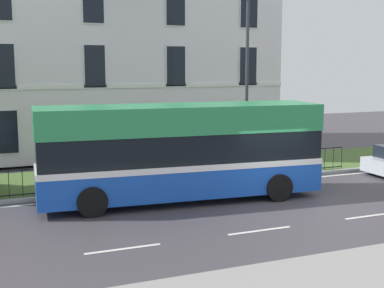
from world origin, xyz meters
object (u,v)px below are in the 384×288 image
at_px(georgian_townhouse, 115,47).
at_px(litter_bin, 152,166).
at_px(single_decker_bus, 181,151).
at_px(street_lamp_post, 247,71).

xyz_separation_m(georgian_townhouse, litter_bin, (-0.82, -8.93, -5.03)).
distance_m(single_decker_bus, litter_bin, 3.29).
height_order(georgian_townhouse, street_lamp_post, georgian_townhouse).
relative_size(single_decker_bus, litter_bin, 9.38).
xyz_separation_m(georgian_townhouse, street_lamp_post, (3.47, -8.81, -1.24)).
height_order(georgian_townhouse, single_decker_bus, georgian_townhouse).
bearing_deg(single_decker_bus, litter_bin, 95.15).
bearing_deg(street_lamp_post, litter_bin, -178.36).
xyz_separation_m(georgian_townhouse, single_decker_bus, (-0.79, -12.03, -3.93)).
bearing_deg(litter_bin, single_decker_bus, -89.39).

